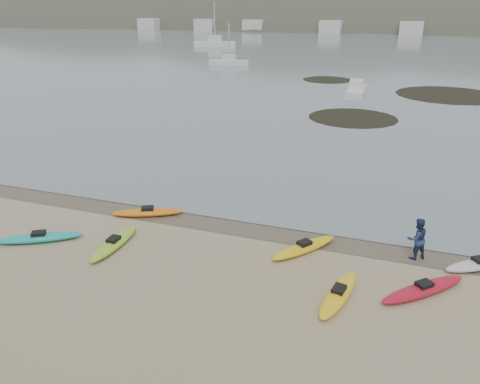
% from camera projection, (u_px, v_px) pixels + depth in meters
% --- Properties ---
extents(ground, '(600.00, 600.00, 0.00)m').
position_uv_depth(ground, '(240.00, 222.00, 21.68)').
color(ground, tan).
rests_on(ground, ground).
extents(wet_sand, '(60.00, 60.00, 0.00)m').
position_uv_depth(wet_sand, '(238.00, 225.00, 21.41)').
color(wet_sand, brown).
rests_on(wet_sand, ground).
extents(water, '(1200.00, 1200.00, 0.00)m').
position_uv_depth(water, '(404.00, 19.00, 283.85)').
color(water, slate).
rests_on(water, ground).
extents(kayaks, '(20.75, 10.23, 0.34)m').
position_uv_depth(kayaks, '(190.00, 257.00, 18.38)').
color(kayaks, orange).
rests_on(kayaks, ground).
extents(person_east, '(1.06, 1.00, 1.72)m').
position_uv_depth(person_east, '(417.00, 239.00, 18.30)').
color(person_east, navy).
rests_on(person_east, ground).
extents(kelp_mats, '(23.30, 28.16, 0.04)m').
position_uv_depth(kelp_mats, '(402.00, 97.00, 50.41)').
color(kelp_mats, black).
rests_on(kelp_mats, water).
extents(moored_boats, '(86.84, 86.61, 1.33)m').
position_uv_depth(moored_boats, '(381.00, 54.00, 87.70)').
color(moored_boats, silver).
rests_on(moored_boats, ground).
extents(far_town, '(199.00, 5.00, 4.00)m').
position_uv_depth(far_town, '(412.00, 28.00, 145.80)').
color(far_town, beige).
rests_on(far_town, ground).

